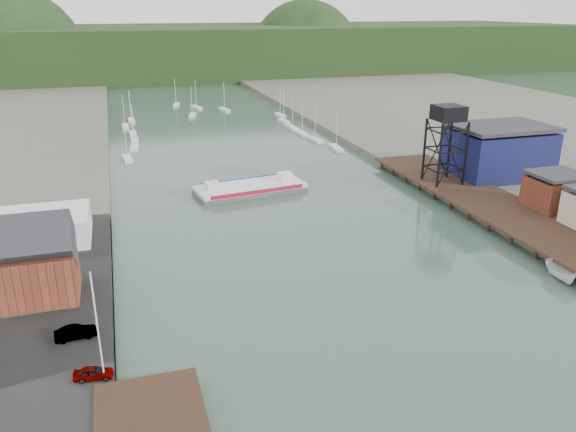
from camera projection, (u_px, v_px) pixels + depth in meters
ground at (444, 391)px, 57.24m from camera, size 600.00×600.00×0.00m
west_quay at (41, 344)px, 63.85m from camera, size 16.00×80.00×1.60m
east_pier at (487, 201)px, 107.01m from camera, size 14.00×70.00×2.45m
harbor_building at (26, 267)px, 70.39m from camera, size 12.20×8.20×8.90m
white_shed at (30, 229)px, 88.53m from camera, size 18.00×12.00×4.50m
flagpole at (98, 327)px, 54.44m from camera, size 0.16×0.16×12.00m
lift_tower at (448, 118)px, 113.26m from camera, size 6.50×6.50×16.00m
blue_shed at (499, 152)px, 122.19m from camera, size 20.50×14.50×11.30m
marina_sailboats at (212, 126)px, 181.04m from camera, size 57.71×92.65×0.90m
distant_hills at (155, 55)px, 322.16m from camera, size 500.00×120.00×80.00m
chain_ferry at (250, 188)px, 117.92m from camera, size 23.70×12.04×3.27m
motorboat at (561, 273)px, 79.95m from camera, size 3.00×6.39×2.38m
car_west_a at (93, 373)px, 56.40m from camera, size 4.08×2.09×1.33m
car_west_b at (76, 332)px, 63.20m from camera, size 4.71×2.08×1.50m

